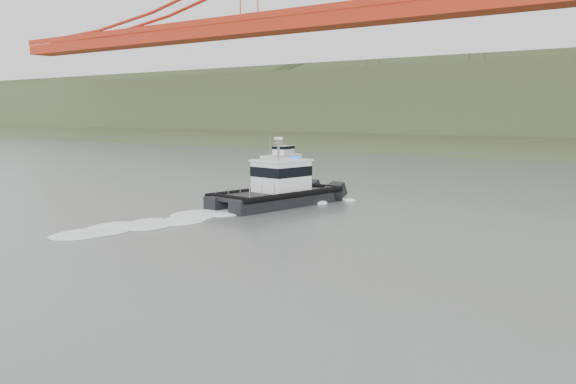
% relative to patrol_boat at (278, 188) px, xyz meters
% --- Properties ---
extents(ground, '(400.00, 400.00, 0.00)m').
position_rel_patrol_boat_xyz_m(ground, '(7.39, -17.28, -1.24)').
color(ground, '#4E5D57').
rests_on(ground, ground).
extents(patrol_boat, '(4.77, 10.56, 4.96)m').
position_rel_patrol_boat_xyz_m(patrol_boat, '(0.00, 0.00, 0.00)').
color(patrol_boat, black).
rests_on(patrol_boat, ground).
extents(motorboat, '(3.02, 6.85, 3.65)m').
position_rel_patrol_boat_xyz_m(motorboat, '(-22.46, 29.08, -0.33)').
color(motorboat, silver).
rests_on(motorboat, ground).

